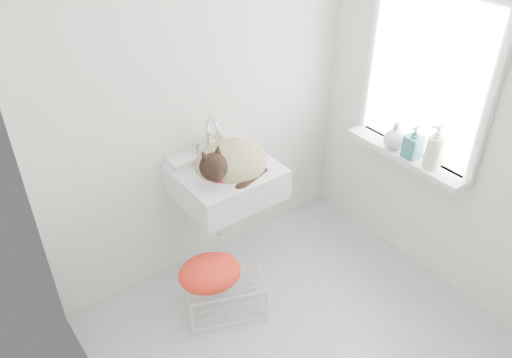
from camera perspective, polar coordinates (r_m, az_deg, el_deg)
floor at (r=3.30m, az=4.85°, el=-16.99°), size 2.20×2.00×0.02m
back_wall at (r=3.16m, az=-6.07°, el=9.46°), size 2.20×0.02×2.50m
right_wall at (r=3.22m, az=21.10°, el=7.78°), size 0.02×2.00×2.50m
left_wall at (r=2.02m, az=-17.96°, el=-8.80°), size 0.02×2.00×2.50m
window_glass at (r=3.27m, az=18.48°, el=10.66°), size 0.01×0.80×1.00m
window_frame at (r=3.26m, az=18.32°, el=10.60°), size 0.04×0.90×1.10m
windowsill at (r=3.45m, az=16.17°, el=2.51°), size 0.16×0.88×0.04m
sink at (r=3.16m, az=-3.33°, el=1.23°), size 0.61×0.53×0.24m
faucet at (r=3.21m, az=-5.21°, el=4.73°), size 0.22×0.15×0.22m
cat at (r=3.13m, az=-3.00°, el=1.78°), size 0.49×0.40×0.31m
wire_rack at (r=3.33m, az=-3.47°, el=-12.41°), size 0.55×0.47×0.27m
towel at (r=3.20m, az=-5.09°, el=-11.01°), size 0.45×0.37×0.16m
bottle_a at (r=3.33m, az=18.76°, el=1.23°), size 0.13×0.13×0.25m
bottle_b at (r=3.40m, az=16.76°, el=2.37°), size 0.10×0.10×0.22m
bottle_c at (r=3.48m, az=14.94°, el=3.42°), size 0.14×0.14×0.18m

